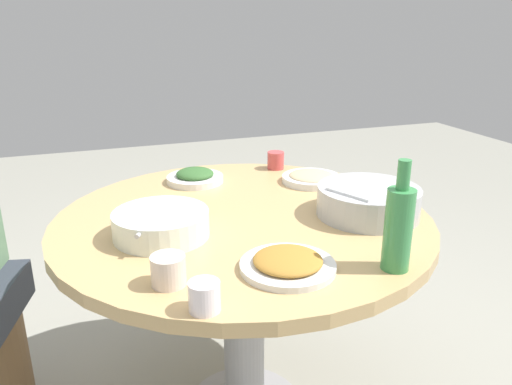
{
  "coord_description": "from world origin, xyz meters",
  "views": [
    {
      "loc": [
        0.44,
        1.34,
        1.31
      ],
      "look_at": [
        -0.02,
        0.05,
        0.83
      ],
      "focal_mm": 35.16,
      "sensor_mm": 36.0,
      "label": 1
    }
  ],
  "objects": [
    {
      "name": "dish_greens",
      "position": [
        0.06,
        -0.37,
        0.77
      ],
      "size": [
        0.2,
        0.2,
        0.05
      ],
      "color": "silver",
      "rests_on": "round_dining_table"
    },
    {
      "name": "dish_tofu_braise",
      "position": [
        0.01,
        0.36,
        0.76
      ],
      "size": [
        0.23,
        0.23,
        0.04
      ],
      "color": "silver",
      "rests_on": "round_dining_table"
    },
    {
      "name": "soup_bowl",
      "position": [
        0.26,
        0.07,
        0.78
      ],
      "size": [
        0.26,
        0.26,
        0.07
      ],
      "color": "white",
      "rests_on": "round_dining_table"
    },
    {
      "name": "tea_cup_near",
      "position": [
        -0.28,
        -0.43,
        0.78
      ],
      "size": [
        0.07,
        0.07,
        0.07
      ],
      "primitive_type": "cylinder",
      "color": "#C84849",
      "rests_on": "round_dining_table"
    },
    {
      "name": "dish_noodles",
      "position": [
        -0.33,
        -0.22,
        0.76
      ],
      "size": [
        0.21,
        0.21,
        0.04
      ],
      "color": "white",
      "rests_on": "round_dining_table"
    },
    {
      "name": "tea_cup_far",
      "position": [
        0.29,
        0.34,
        0.78
      ],
      "size": [
        0.08,
        0.08,
        0.07
      ],
      "primitive_type": "cylinder",
      "color": "beige",
      "rests_on": "round_dining_table"
    },
    {
      "name": "tea_cup_side",
      "position": [
        0.24,
        0.47,
        0.78
      ],
      "size": [
        0.07,
        0.07,
        0.06
      ],
      "primitive_type": "cylinder",
      "color": "white",
      "rests_on": "round_dining_table"
    },
    {
      "name": "round_dining_table",
      "position": [
        0.0,
        0.0,
        0.6
      ],
      "size": [
        1.13,
        1.13,
        0.74
      ],
      "color": "#99999E",
      "rests_on": "ground"
    },
    {
      "name": "green_bottle",
      "position": [
        -0.24,
        0.44,
        0.85
      ],
      "size": [
        0.07,
        0.07,
        0.27
      ],
      "color": "#3A8E4B",
      "rests_on": "round_dining_table"
    },
    {
      "name": "rice_bowl",
      "position": [
        -0.36,
        0.12,
        0.79
      ],
      "size": [
        0.31,
        0.31,
        0.1
      ],
      "color": "#B2B5BA",
      "rests_on": "round_dining_table"
    }
  ]
}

